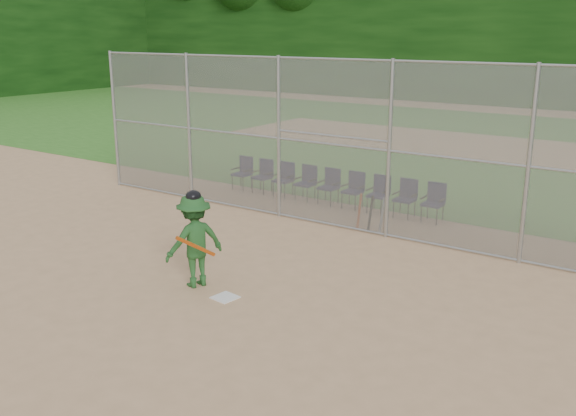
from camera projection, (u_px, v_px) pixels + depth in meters
The scene contains 17 objects.
ground at pixel (208, 299), 11.29m from camera, with size 100.00×100.00×0.00m, color tan.
grass_strip at pixel (508, 149), 25.57m from camera, with size 100.00×100.00×0.00m, color #306D20.
dirt_patch_far at pixel (508, 149), 25.57m from camera, with size 24.00×24.00×0.00m, color tan.
backstop_fence at pixel (350, 143), 14.71m from camera, with size 16.09×0.09×4.00m.
treeline at pixel (535, 6), 25.69m from camera, with size 81.00×60.00×11.00m.
home_plate at pixel (225, 297), 11.35m from camera, with size 0.40×0.40×0.02m, color white.
batter_at_plate at pixel (195, 240), 11.69m from camera, with size 1.06×1.41×1.83m.
spare_bats at pixel (370, 213), 15.06m from camera, with size 0.66×0.27×0.85m.
chair_0 at pixel (242, 173), 18.99m from camera, with size 0.54×0.52×0.96m, color #0F1238, non-canonical shape.
chair_1 at pixel (262, 176), 18.59m from camera, with size 0.54×0.52×0.96m, color #0F1238, non-canonical shape.
chair_2 at pixel (283, 180), 18.18m from camera, with size 0.54×0.52×0.96m, color #0F1238, non-canonical shape.
chair_3 at pixel (305, 183), 17.77m from camera, with size 0.54×0.52×0.96m, color #0F1238, non-canonical shape.
chair_4 at pixel (328, 187), 17.36m from camera, with size 0.54×0.52×0.96m, color #0F1238, non-canonical shape.
chair_5 at pixel (352, 191), 16.95m from camera, with size 0.54×0.52×0.96m, color #0F1238, non-canonical shape.
chair_6 at pixel (378, 195), 16.54m from camera, with size 0.54×0.52×0.96m, color #0F1238, non-canonical shape.
chair_7 at pixel (405, 199), 16.13m from camera, with size 0.54×0.52×0.96m, color #0F1238, non-canonical shape.
chair_8 at pixel (433, 203), 15.72m from camera, with size 0.54×0.52×0.96m, color #0F1238, non-canonical shape.
Camera 1 is at (7.10, -7.80, 4.58)m, focal length 40.00 mm.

